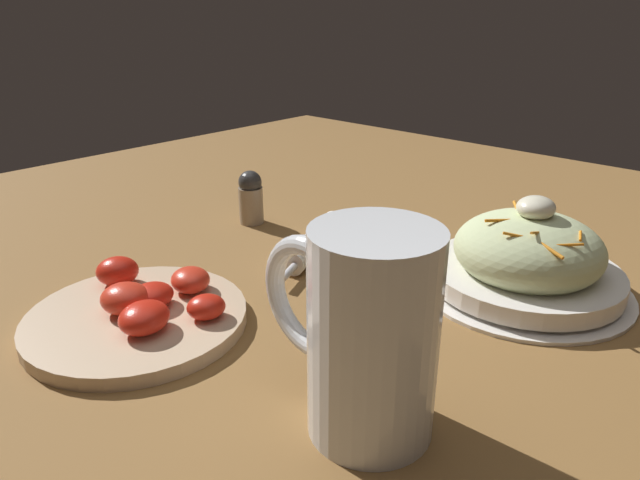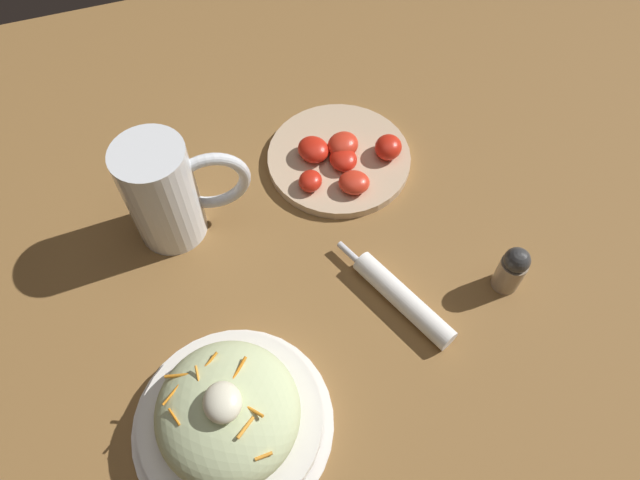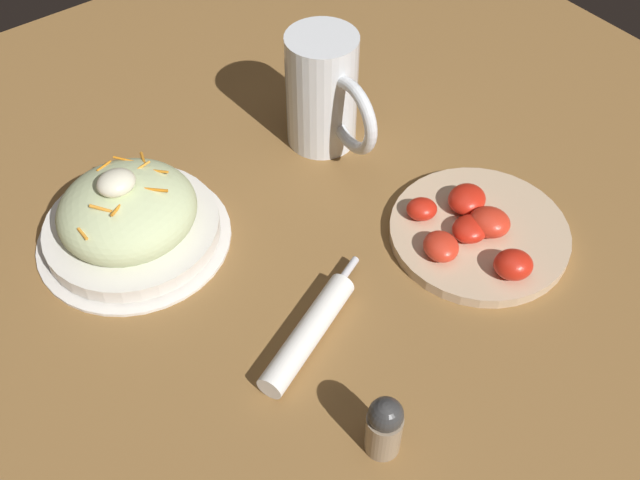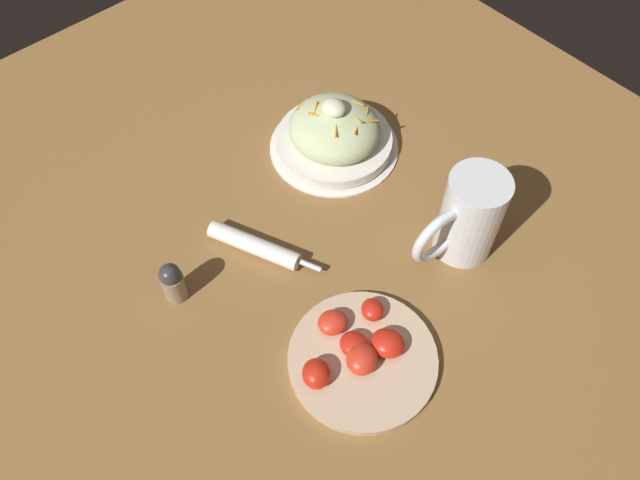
# 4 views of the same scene
# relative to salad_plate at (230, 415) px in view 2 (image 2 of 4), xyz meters

# --- Properties ---
(ground_plane) EXTENTS (1.43, 1.43, 0.00)m
(ground_plane) POSITION_rel_salad_plate_xyz_m (-0.10, 0.20, -0.04)
(ground_plane) COLOR olive
(salad_plate) EXTENTS (0.23, 0.23, 0.11)m
(salad_plate) POSITION_rel_salad_plate_xyz_m (0.00, 0.00, 0.00)
(salad_plate) COLOR white
(salad_plate) RESTS_ON ground_plane
(beer_mug) EXTENTS (0.09, 0.16, 0.16)m
(beer_mug) POSITION_rel_salad_plate_xyz_m (-0.29, -0.01, 0.04)
(beer_mug) COLOR white
(beer_mug) RESTS_ON ground_plane
(napkin_roll) EXTENTS (0.18, 0.09, 0.03)m
(napkin_roll) POSITION_rel_salad_plate_xyz_m (-0.08, 0.24, -0.02)
(napkin_roll) COLOR white
(napkin_roll) RESTS_ON ground_plane
(tomato_plate) EXTENTS (0.21, 0.21, 0.04)m
(tomato_plate) POSITION_rel_salad_plate_xyz_m (-0.32, 0.24, -0.02)
(tomato_plate) COLOR #D1B28E
(tomato_plate) RESTS_ON ground_plane
(salt_shaker) EXTENTS (0.03, 0.03, 0.08)m
(salt_shaker) POSITION_rel_salad_plate_xyz_m (-0.06, 0.38, 0.00)
(salt_shaker) COLOR gray
(salt_shaker) RESTS_ON ground_plane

